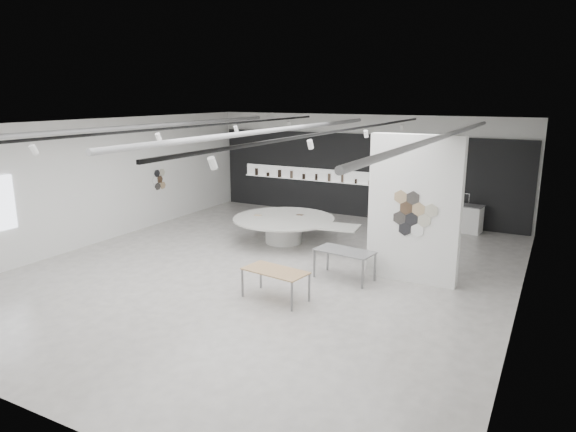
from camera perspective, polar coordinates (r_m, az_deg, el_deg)
The scene contains 7 objects.
room at distance 13.11m, azimuth -2.61°, elevation 2.66°, with size 12.02×14.02×3.82m.
back_wall_display at distance 19.39m, azimuth 7.97°, elevation 4.43°, with size 11.80×0.27×3.10m.
partition_column at distance 12.72m, azimuth 13.85°, elevation 0.70°, with size 2.20×0.38×3.60m.
display_island at distance 15.88m, azimuth -0.28°, elevation -1.17°, with size 4.30×3.52×0.81m.
sample_table_wood at distance 11.51m, azimuth -1.42°, elevation -6.28°, with size 1.55×0.93×0.69m.
sample_table_stone at distance 12.80m, azimuth 6.31°, elevation -4.10°, with size 1.53×0.92×0.74m.
kitchen_counter at distance 18.26m, azimuth 18.29°, elevation -0.13°, with size 1.69×0.84×1.28m.
Camera 1 is at (6.50, -11.07, 4.49)m, focal length 32.00 mm.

